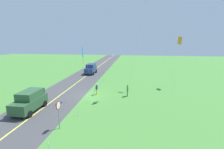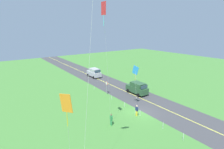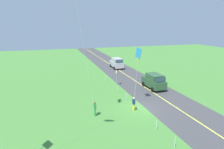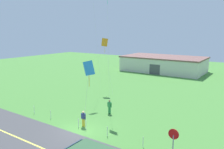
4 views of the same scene
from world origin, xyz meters
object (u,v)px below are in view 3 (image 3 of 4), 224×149
at_px(car_suv_foreground, 154,81).
at_px(stop_sign, 116,74).
at_px(car_parked_east_far, 117,63).
at_px(kite_red_low, 138,54).
at_px(person_adult_near, 134,103).
at_px(person_adult_companion, 95,108).

distance_m(car_suv_foreground, stop_sign, 5.82).
height_order(car_parked_east_far, stop_sign, stop_sign).
bearing_deg(kite_red_low, car_parked_east_far, -11.81).
distance_m(car_suv_foreground, person_adult_near, 8.76).
bearing_deg(car_parked_east_far, stop_sign, 160.91).
xyz_separation_m(person_adult_near, person_adult_companion, (0.07, 4.38, 0.00)).
xyz_separation_m(person_adult_near, kite_red_low, (1.85, -1.23, 5.20)).
relative_size(stop_sign, kite_red_low, 0.37).
height_order(car_suv_foreground, person_adult_near, car_suv_foreground).
relative_size(stop_sign, person_adult_companion, 1.60).
height_order(car_parked_east_far, person_adult_near, car_parked_east_far).
bearing_deg(stop_sign, person_adult_companion, 149.14).
xyz_separation_m(car_parked_east_far, person_adult_companion, (-21.20, 9.68, -0.29)).
distance_m(person_adult_companion, kite_red_low, 7.86).
xyz_separation_m(car_suv_foreground, kite_red_low, (-4.46, 4.85, 4.91)).
xyz_separation_m(car_suv_foreground, stop_sign, (3.09, 4.89, 0.65)).
xyz_separation_m(car_parked_east_far, stop_sign, (-11.88, 4.11, 0.65)).
bearing_deg(stop_sign, car_parked_east_far, -19.09).
relative_size(person_adult_near, kite_red_low, 0.23).
xyz_separation_m(stop_sign, kite_red_low, (-7.55, -0.05, 4.27)).
height_order(person_adult_near, kite_red_low, kite_red_low).
relative_size(car_suv_foreground, car_parked_east_far, 1.00).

